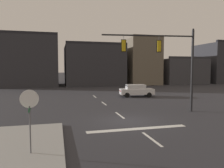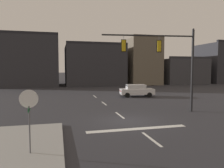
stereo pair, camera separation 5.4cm
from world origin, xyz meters
name	(u,v)px [view 1 (the left image)]	position (x,y,z in m)	size (l,w,h in m)	color
ground_plane	(128,121)	(0.00, 0.00, 0.00)	(400.00, 400.00, 0.00)	#2B2B30
sidewalk_near_corner	(7,150)	(-7.02, -4.00, 0.07)	(5.00, 8.00, 0.15)	gray
stop_bar_paint	(138,129)	(0.00, -2.00, 0.00)	(6.40, 0.50, 0.01)	silver
lane_centreline	(120,115)	(0.00, 2.00, 0.00)	(0.16, 26.40, 0.01)	silver
signal_mast_near_side	(167,56)	(4.22, 2.26, 4.78)	(7.81, 1.15, 7.10)	black
stop_sign	(30,106)	(-5.90, -4.82, 2.14)	(0.76, 0.64, 2.83)	#56565B
car_lot_nearside	(136,90)	(5.34, 12.42, 0.86)	(4.61, 2.36, 1.61)	silver
building_row	(122,65)	(10.14, 35.20, 4.66)	(57.70, 12.04, 11.08)	#2D2D33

